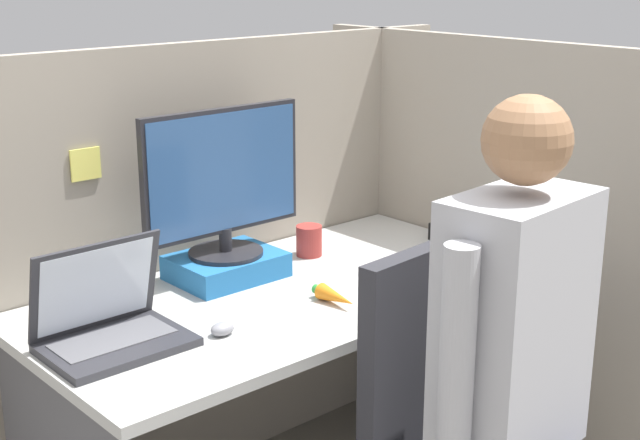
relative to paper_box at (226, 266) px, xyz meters
The scene contains 11 objects.
cubicle_panel_back 0.22m from the paper_box, 71.21° to the left, with size 1.94×0.05×1.36m.
cubicle_panel_right 0.86m from the paper_box, 17.95° to the right, with size 0.04×1.38×1.36m.
desk 0.29m from the paper_box, 70.45° to the right, with size 1.44×0.73×0.71m.
paper_box is the anchor object (origin of this frame).
monitor 0.25m from the paper_box, 90.00° to the left, with size 0.51×0.21×0.42m.
laptop 0.52m from the paper_box, 157.59° to the right, with size 0.33×0.24×0.25m.
mouse 0.40m from the paper_box, 127.21° to the right, with size 0.06×0.05×0.03m.
stapler 0.75m from the paper_box, 16.88° to the right, with size 0.04×0.15×0.06m.
carrot_toy 0.37m from the paper_box, 75.72° to the right, with size 0.05×0.15×0.05m.
person 1.01m from the paper_box, 87.19° to the right, with size 0.48×0.43×1.34m.
coffee_mug 0.31m from the paper_box, ahead, with size 0.08×0.08×0.09m.
Camera 1 is at (-1.46, -1.42, 1.59)m, focal length 50.00 mm.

